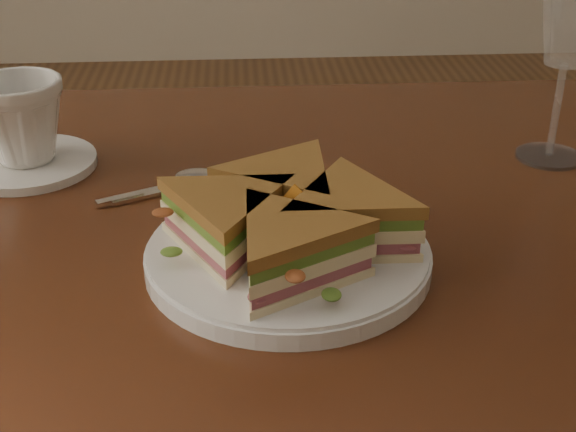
# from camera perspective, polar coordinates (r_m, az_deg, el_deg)

# --- Properties ---
(table) EXTENTS (1.20, 0.80, 0.75)m
(table) POSITION_cam_1_polar(r_m,az_deg,el_deg) (0.86, -3.47, -5.77)
(table) COLOR #34170B
(table) RESTS_ON ground
(plate) EXTENTS (0.26, 0.26, 0.02)m
(plate) POSITION_cam_1_polar(r_m,az_deg,el_deg) (0.72, 0.00, -2.93)
(plate) COLOR white
(plate) RESTS_ON table
(sandwich_wedges) EXTENTS (0.25, 0.25, 0.06)m
(sandwich_wedges) POSITION_cam_1_polar(r_m,az_deg,el_deg) (0.71, 0.00, -0.36)
(sandwich_wedges) COLOR #F7E7B6
(sandwich_wedges) RESTS_ON plate
(crisps_mound) EXTENTS (0.09, 0.09, 0.05)m
(crisps_mound) POSITION_cam_1_polar(r_m,az_deg,el_deg) (0.71, 0.00, -0.64)
(crisps_mound) COLOR #C36E19
(crisps_mound) RESTS_ON plate
(spoon) EXTENTS (0.16, 0.11, 0.01)m
(spoon) POSITION_cam_1_polar(r_m,az_deg,el_deg) (0.90, -5.22, 3.16)
(spoon) COLOR silver
(spoon) RESTS_ON table
(knife) EXTENTS (0.20, 0.10, 0.00)m
(knife) POSITION_cam_1_polar(r_m,az_deg,el_deg) (0.88, -7.22, 2.20)
(knife) COLOR silver
(knife) RESTS_ON table
(wine_glass) EXTENTS (0.08, 0.08, 0.23)m
(wine_glass) POSITION_cam_1_polar(r_m,az_deg,el_deg) (0.94, 19.55, 13.30)
(wine_glass) COLOR white
(wine_glass) RESTS_ON table
(saucer) EXTENTS (0.15, 0.15, 0.01)m
(saucer) POSITION_cam_1_polar(r_m,az_deg,el_deg) (0.96, -18.00, 3.59)
(saucer) COLOR white
(saucer) RESTS_ON table
(coffee_cup) EXTENTS (0.13, 0.13, 0.09)m
(coffee_cup) POSITION_cam_1_polar(r_m,az_deg,el_deg) (0.94, -18.46, 6.47)
(coffee_cup) COLOR white
(coffee_cup) RESTS_ON saucer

